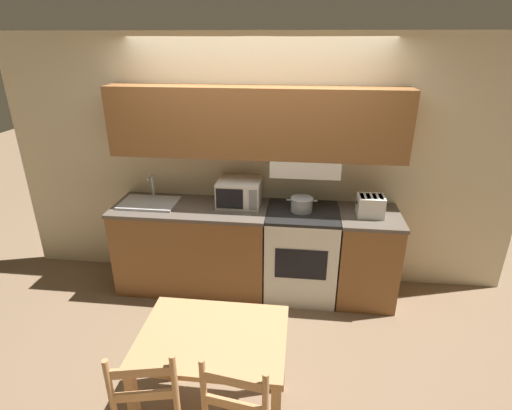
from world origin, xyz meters
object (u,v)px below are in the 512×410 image
Objects in this scene: stove_range at (301,253)px; microwave at (239,192)px; sink_basin at (149,203)px; toaster at (370,206)px; cooking_pot at (302,204)px; dining_table at (213,349)px.

stove_range is 2.17× the size of microwave.
sink_basin is (-0.91, -0.11, -0.11)m from microwave.
toaster reaches higher than stove_range.
microwave is 1.28m from toaster.
cooking_pot is 0.70× the size of microwave.
toaster is at bearing -0.68° from sink_basin.
microwave is 1.65× the size of toaster.
sink_basin is (-2.18, 0.03, -0.08)m from toaster.
sink_basin is at bearing 179.32° from toaster.
dining_table is (-0.54, -1.62, -0.37)m from cooking_pot.
stove_range is 0.84m from toaster.
toaster reaches higher than dining_table.
stove_range is 3.59× the size of toaster.
microwave is (-0.64, 0.11, 0.59)m from stove_range.
microwave is 0.76× the size of sink_basin.
microwave is (-0.63, 0.10, 0.05)m from cooking_pot.
sink_basin is 0.60× the size of dining_table.
sink_basin is at bearing -179.68° from cooking_pot.
stove_range reaches higher than dining_table.
microwave reaches higher than dining_table.
dining_table is at bearing -87.02° from microwave.
dining_table is at bearing -58.17° from sink_basin.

